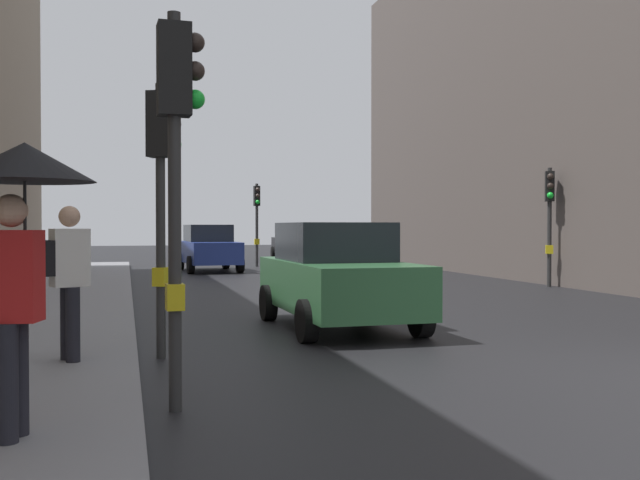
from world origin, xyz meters
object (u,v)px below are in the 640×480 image
(traffic_light_near_right, at_px, (162,169))
(traffic_light_near_left, at_px, (177,137))
(traffic_light_mid_street, at_px, (550,205))
(pedestrian_with_umbrella, at_px, (21,206))
(car_dark_suv, at_px, (295,243))
(pedestrian_with_black_backpack, at_px, (66,273))
(car_blue_van, at_px, (209,248))
(traffic_light_far_median, at_px, (257,209))
(car_green_estate, at_px, (337,275))

(traffic_light_near_right, xyz_separation_m, traffic_light_near_left, (0.00, -2.81, 0.08))
(traffic_light_near_right, distance_m, traffic_light_near_left, 2.81)
(traffic_light_mid_street, relative_size, pedestrian_with_umbrella, 1.56)
(traffic_light_mid_street, relative_size, car_dark_suv, 0.78)
(pedestrian_with_black_backpack, bearing_deg, car_blue_van, 79.14)
(traffic_light_near_right, bearing_deg, traffic_light_mid_street, 38.31)
(traffic_light_near_right, relative_size, pedestrian_with_umbrella, 1.65)
(traffic_light_far_median, height_order, pedestrian_with_umbrella, traffic_light_far_median)
(car_green_estate, xyz_separation_m, pedestrian_with_black_backpack, (-4.08, -3.00, 0.29))
(traffic_light_mid_street, height_order, pedestrian_with_black_backpack, traffic_light_mid_street)
(traffic_light_far_median, xyz_separation_m, car_dark_suv, (2.96, 5.77, -1.54))
(traffic_light_near_right, bearing_deg, car_blue_van, 82.02)
(car_dark_suv, height_order, pedestrian_with_umbrella, pedestrian_with_umbrella)
(car_green_estate, height_order, pedestrian_with_black_backpack, pedestrian_with_black_backpack)
(traffic_light_mid_street, distance_m, car_dark_suv, 18.56)
(traffic_light_far_median, relative_size, traffic_light_near_left, 0.96)
(traffic_light_far_median, xyz_separation_m, pedestrian_with_umbrella, (-6.09, -25.17, -0.57))
(traffic_light_mid_street, distance_m, pedestrian_with_black_backpack, 15.47)
(traffic_light_near_left, bearing_deg, pedestrian_with_umbrella, -134.95)
(traffic_light_near_right, bearing_deg, traffic_light_far_median, 76.96)
(traffic_light_near_left, bearing_deg, car_green_estate, 59.34)
(traffic_light_near_left, height_order, car_blue_van, traffic_light_near_left)
(car_blue_van, bearing_deg, traffic_light_far_median, 48.55)
(traffic_light_near_right, height_order, traffic_light_far_median, traffic_light_near_right)
(traffic_light_near_right, bearing_deg, traffic_light_near_left, -89.96)
(traffic_light_near_left, relative_size, car_dark_suv, 0.85)
(car_blue_van, height_order, pedestrian_with_black_backpack, pedestrian_with_black_backpack)
(car_dark_suv, bearing_deg, traffic_light_far_median, -117.13)
(traffic_light_near_right, height_order, car_dark_suv, traffic_light_near_right)
(car_green_estate, relative_size, car_dark_suv, 0.99)
(car_dark_suv, xyz_separation_m, pedestrian_with_umbrella, (-9.04, -30.94, 0.96))
(pedestrian_with_umbrella, bearing_deg, car_blue_van, 80.47)
(traffic_light_far_median, bearing_deg, traffic_light_near_left, -101.55)
(traffic_light_far_median, height_order, car_green_estate, traffic_light_far_median)
(car_green_estate, relative_size, pedestrian_with_black_backpack, 2.39)
(traffic_light_far_median, height_order, traffic_light_near_left, traffic_light_near_left)
(car_dark_suv, relative_size, pedestrian_with_black_backpack, 2.42)
(traffic_light_near_left, bearing_deg, traffic_light_near_right, 90.04)
(car_blue_van, distance_m, pedestrian_with_umbrella, 22.90)
(traffic_light_mid_street, relative_size, traffic_light_near_left, 0.92)
(traffic_light_mid_street, xyz_separation_m, pedestrian_with_umbrella, (-12.21, -12.70, -0.46))
(pedestrian_with_black_backpack, bearing_deg, traffic_light_far_median, 74.69)
(traffic_light_near_left, relative_size, car_green_estate, 0.86)
(car_dark_suv, relative_size, pedestrian_with_umbrella, 2.00)
(car_blue_van, bearing_deg, traffic_light_near_left, -96.93)
(car_blue_van, bearing_deg, car_green_estate, -88.74)
(traffic_light_near_right, xyz_separation_m, traffic_light_mid_street, (11.02, 8.71, -0.13))
(pedestrian_with_black_backpack, bearing_deg, traffic_light_near_left, -60.62)
(traffic_light_mid_street, xyz_separation_m, pedestrian_with_black_backpack, (-12.14, -9.52, -1.14))
(car_green_estate, height_order, car_dark_suv, same)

